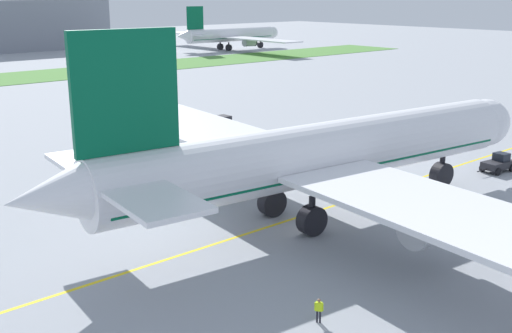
{
  "coord_description": "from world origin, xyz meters",
  "views": [
    {
      "loc": [
        -37.67,
        -36.11,
        20.47
      ],
      "look_at": [
        1.59,
        8.64,
        3.91
      ],
      "focal_mm": 44.0,
      "sensor_mm": 36.0,
      "label": 1
    }
  ],
  "objects": [
    {
      "name": "ground_plane",
      "position": [
        0.0,
        0.0,
        0.0
      ],
      "size": [
        600.0,
        600.0,
        0.0
      ],
      "primitive_type": "plane",
      "color": "#9399A0",
      "rests_on": "ground"
    },
    {
      "name": "apron_taxi_line",
      "position": [
        0.0,
        3.14,
        0.0
      ],
      "size": [
        280.0,
        0.36,
        0.01
      ],
      "primitive_type": "cube",
      "color": "yellow",
      "rests_on": "ground"
    },
    {
      "name": "airliner_foreground",
      "position": [
        2.96,
        1.87,
        6.12
      ],
      "size": [
        54.83,
        87.36,
        18.01
      ],
      "color": "white",
      "rests_on": "ground"
    },
    {
      "name": "pushback_tug",
      "position": [
        30.98,
        -1.32,
        0.99
      ],
      "size": [
        5.85,
        2.78,
        2.18
      ],
      "color": "#26262B",
      "rests_on": "ground"
    },
    {
      "name": "ground_crew_marshaller_front",
      "position": [
        -10.82,
        -11.6,
        1.02
      ],
      "size": [
        0.45,
        0.51,
        1.68
      ],
      "color": "black",
      "rests_on": "ground"
    },
    {
      "name": "ground_crew_wingwalker_starboard",
      "position": [
        11.19,
        5.33,
        1.04
      ],
      "size": [
        0.39,
        0.57,
        1.7
      ],
      "color": "black",
      "rests_on": "ground"
    },
    {
      "name": "service_truck_fuel_bowser",
      "position": [
        17.45,
        36.12,
        1.5
      ],
      "size": [
        5.65,
        2.47,
        2.76
      ],
      "color": "black",
      "rests_on": "ground"
    },
    {
      "name": "parked_airliner_far_centre",
      "position": [
        109.16,
        146.1,
        5.37
      ],
      "size": [
        45.87,
        72.11,
        15.84
      ],
      "color": "white",
      "rests_on": "ground"
    }
  ]
}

